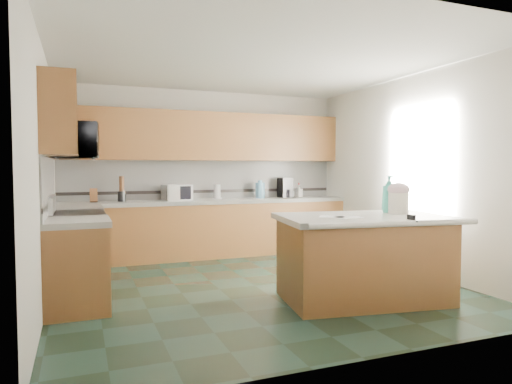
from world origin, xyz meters
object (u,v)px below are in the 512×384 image
island_base (363,261)px  soap_bottle_island (389,194)px  toaster_oven (177,192)px  coffee_maker (285,187)px  treat_jar (399,203)px  island_top (364,218)px  knife_block (94,196)px

island_base → soap_bottle_island: (0.45, 0.17, 0.70)m
toaster_oven → coffee_maker: coffee_maker is taller
treat_jar → coffee_maker: bearing=75.5°
island_top → coffee_maker: (0.49, 3.06, 0.20)m
island_top → treat_jar: 0.51m
island_base → coffee_maker: (0.49, 3.06, 0.66)m
island_top → knife_block: knife_block is taller
island_top → toaster_oven: toaster_oven is taller
treat_jar → toaster_oven: size_ratio=0.55×
island_top → knife_block: size_ratio=8.95×
island_base → toaster_oven: (-1.40, 3.03, 0.61)m
treat_jar → coffee_maker: (0.01, 3.02, 0.05)m
soap_bottle_island → toaster_oven: 3.41m
island_top → coffee_maker: 3.11m
island_base → knife_block: (-2.64, 3.03, 0.59)m
treat_jar → soap_bottle_island: 0.16m
soap_bottle_island → coffee_maker: soap_bottle_island is taller
toaster_oven → coffee_maker: size_ratio=1.24×
treat_jar → coffee_maker: 3.02m
island_top → soap_bottle_island: 0.54m
island_top → coffee_maker: bearing=89.5°
island_base → treat_jar: 0.78m
treat_jar → toaster_oven: (-1.88, 2.99, 0.01)m
coffee_maker → island_top: bearing=-102.7°
knife_block → coffee_maker: size_ratio=0.58×
island_base → coffee_maker: 3.17m
coffee_maker → soap_bottle_island: bearing=-94.4°
island_top → soap_bottle_island: (0.45, 0.17, 0.24)m
island_top → treat_jar: (0.48, 0.04, 0.15)m
treat_jar → knife_block: bearing=122.0°
island_base → island_top: island_top is taller
treat_jar → coffee_maker: coffee_maker is taller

